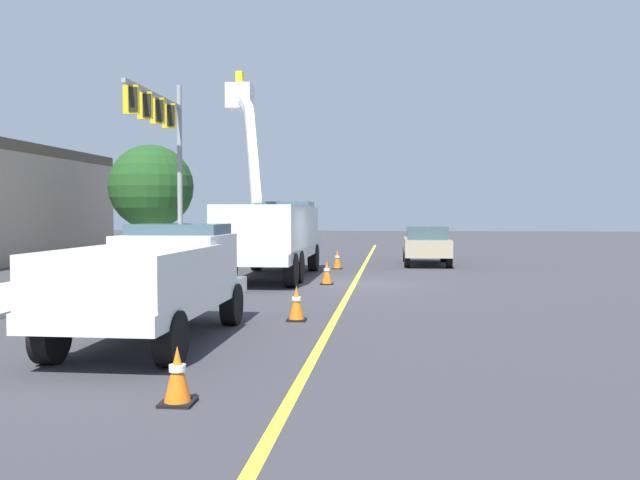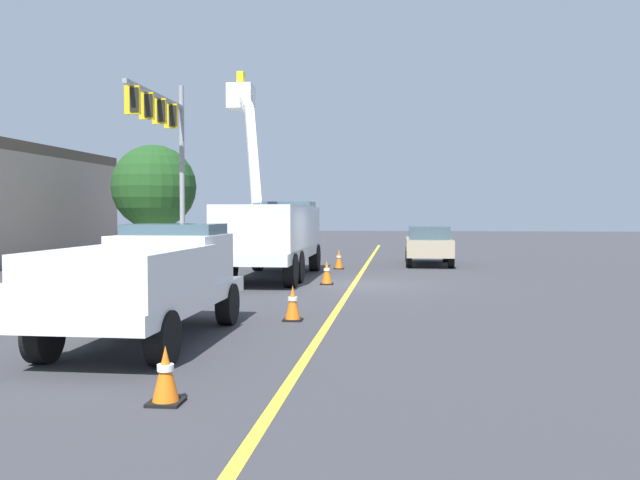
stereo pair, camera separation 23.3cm
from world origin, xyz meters
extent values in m
plane|color=#38383D|center=(0.00, 0.00, 0.00)|extent=(120.00, 120.00, 0.00)
cube|color=#B2ADA3|center=(0.13, 8.91, 0.06)|extent=(60.05, 4.48, 0.12)
cube|color=yellow|center=(0.00, 0.00, 0.00)|extent=(50.00, 0.90, 0.01)
cube|color=silver|center=(1.71, 2.94, 0.90)|extent=(8.24, 2.62, 0.36)
cube|color=silver|center=(4.34, 2.90, 1.67)|extent=(2.66, 2.39, 1.60)
cube|color=#384C56|center=(4.54, 2.90, 2.37)|extent=(1.83, 2.13, 0.64)
cube|color=silver|center=(0.73, 2.96, 1.62)|extent=(5.28, 2.58, 1.80)
cube|color=white|center=(0.01, 3.25, 4.12)|extent=(1.84, 0.89, 3.24)
cube|color=white|center=(1.85, 3.91, 6.16)|extent=(2.36, 1.07, 1.22)
cube|color=white|center=(2.93, 4.29, 6.49)|extent=(0.90, 0.90, 0.90)
cube|color=yellow|center=(2.93, 4.29, 7.09)|extent=(0.36, 0.24, 0.60)
cylinder|color=black|center=(4.60, 4.03, 0.52)|extent=(1.04, 0.36, 1.04)
cylinder|color=black|center=(4.56, 1.78, 0.52)|extent=(1.04, 0.36, 1.04)
cylinder|color=black|center=(0.25, 4.09, 0.52)|extent=(1.04, 0.36, 1.04)
cylinder|color=black|center=(0.22, 1.84, 0.52)|extent=(1.04, 0.36, 1.04)
cylinder|color=black|center=(-1.06, 4.11, 0.52)|extent=(1.04, 0.36, 1.04)
cylinder|color=black|center=(-1.09, 1.86, 0.52)|extent=(1.04, 0.36, 1.04)
cube|color=white|center=(-9.68, 3.11, 0.75)|extent=(5.63, 2.18, 0.30)
cube|color=white|center=(-8.44, 3.09, 1.30)|extent=(2.04, 1.96, 1.10)
cube|color=#384C56|center=(-8.24, 3.09, 1.78)|extent=(1.37, 1.78, 0.56)
cube|color=white|center=(-10.68, 3.12, 1.15)|extent=(3.39, 2.15, 1.10)
cylinder|color=black|center=(-7.81, 4.03, 0.42)|extent=(0.84, 0.31, 0.84)
cylinder|color=black|center=(-7.84, 2.14, 0.42)|extent=(0.84, 0.31, 0.84)
cylinder|color=black|center=(-11.51, 4.08, 0.42)|extent=(0.84, 0.31, 0.84)
cylinder|color=black|center=(-11.54, 2.19, 0.42)|extent=(0.84, 0.31, 0.84)
cube|color=tan|center=(8.15, -2.79, 0.79)|extent=(4.83, 1.97, 0.70)
cube|color=#384C56|center=(8.30, -2.79, 1.39)|extent=(3.48, 1.72, 0.60)
cylinder|color=black|center=(6.50, -3.62, 0.34)|extent=(0.68, 0.25, 0.68)
cylinder|color=black|center=(6.53, -1.91, 0.34)|extent=(0.68, 0.25, 0.68)
cylinder|color=black|center=(9.77, -3.67, 0.34)|extent=(0.68, 0.25, 0.68)
cylinder|color=black|center=(9.79, -1.96, 0.34)|extent=(0.68, 0.25, 0.68)
cube|color=black|center=(-13.40, 1.50, 0.02)|extent=(0.40, 0.40, 0.04)
cone|color=orange|center=(-13.40, 1.50, 0.37)|extent=(0.32, 0.32, 0.66)
cylinder|color=white|center=(-13.40, 1.50, 0.44)|extent=(0.20, 0.20, 0.08)
cube|color=black|center=(-7.22, 0.89, 0.02)|extent=(0.40, 0.40, 0.04)
cone|color=orange|center=(-7.22, 0.89, 0.39)|extent=(0.32, 0.32, 0.71)
cylinder|color=white|center=(-7.22, 0.89, 0.46)|extent=(0.20, 0.20, 0.08)
cube|color=black|center=(-0.16, 0.85, 0.02)|extent=(0.40, 0.40, 0.04)
cone|color=orange|center=(-0.16, 0.85, 0.40)|extent=(0.32, 0.32, 0.72)
cylinder|color=white|center=(-0.16, 0.85, 0.47)|extent=(0.20, 0.20, 0.08)
cube|color=black|center=(5.57, 0.91, 0.02)|extent=(0.40, 0.40, 0.04)
cone|color=orange|center=(5.57, 0.91, 0.42)|extent=(0.32, 0.32, 0.76)
cylinder|color=white|center=(5.57, 0.91, 0.49)|extent=(0.20, 0.20, 0.08)
cylinder|color=gray|center=(6.91, 7.81, 3.86)|extent=(0.22, 0.22, 7.71)
cube|color=gray|center=(3.94, 7.85, 6.78)|extent=(5.93, 0.25, 0.16)
cube|color=gold|center=(5.59, 7.83, 6.23)|extent=(0.13, 0.56, 1.00)
cube|color=black|center=(5.59, 7.73, 6.23)|extent=(0.20, 0.32, 0.84)
cube|color=gold|center=(4.27, 7.85, 6.23)|extent=(0.13, 0.56, 1.00)
cube|color=black|center=(4.27, 7.75, 6.23)|extent=(0.20, 0.32, 0.84)
cube|color=gold|center=(2.96, 7.87, 6.23)|extent=(0.13, 0.56, 1.00)
cube|color=black|center=(2.95, 7.77, 6.23)|extent=(0.20, 0.32, 0.84)
cube|color=gold|center=(1.64, 7.89, 6.23)|extent=(0.13, 0.56, 1.00)
cube|color=black|center=(1.64, 7.79, 6.23)|extent=(0.20, 0.32, 0.84)
cylinder|color=brown|center=(9.14, 9.89, 1.05)|extent=(0.32, 0.32, 2.10)
sphere|color=#1E471C|center=(9.14, 9.89, 3.47)|extent=(3.93, 3.93, 3.93)
camera|label=1|loc=(-21.03, -0.93, 2.29)|focal=37.30mm
camera|label=2|loc=(-21.01, -1.16, 2.29)|focal=37.30mm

